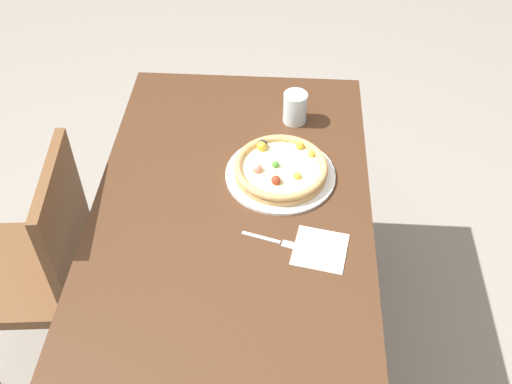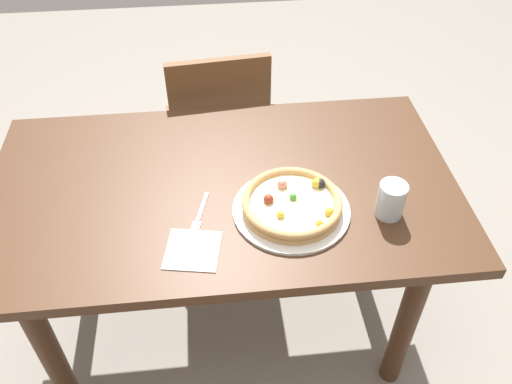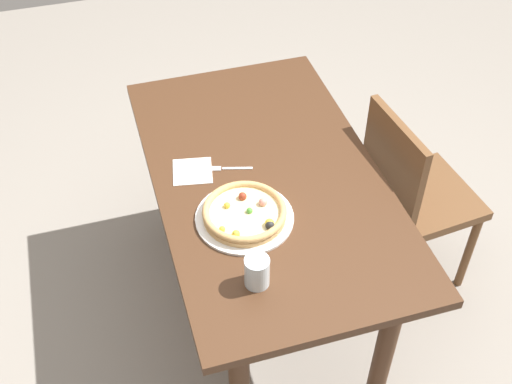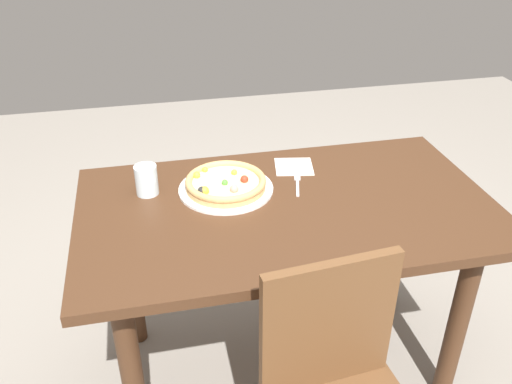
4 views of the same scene
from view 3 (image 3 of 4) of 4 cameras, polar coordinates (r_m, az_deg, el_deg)
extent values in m
plane|color=gray|center=(2.91, 0.77, -9.57)|extent=(6.00, 6.00, 0.00)
cube|color=#472B19|center=(2.35, 0.94, 1.18)|extent=(1.40, 0.80, 0.04)
cylinder|color=#472B19|center=(2.39, 11.25, -13.24)|extent=(0.07, 0.07, 0.72)
cylinder|color=#472B19|center=(3.07, 2.47, 3.85)|extent=(0.07, 0.07, 0.72)
cylinder|color=#472B19|center=(2.97, -7.29, 1.93)|extent=(0.07, 0.07, 0.72)
cylinder|color=brown|center=(3.11, 14.58, -0.68)|extent=(0.04, 0.04, 0.44)
cylinder|color=brown|center=(2.94, 18.12, -5.00)|extent=(0.04, 0.04, 0.44)
cylinder|color=brown|center=(2.96, 9.12, -2.45)|extent=(0.04, 0.04, 0.44)
cylinder|color=brown|center=(2.78, 12.50, -7.15)|extent=(0.04, 0.04, 0.44)
cube|color=brown|center=(2.78, 14.41, -0.44)|extent=(0.44, 0.44, 0.04)
cube|color=brown|center=(2.53, 11.84, 2.14)|extent=(0.38, 0.07, 0.42)
cylinder|color=white|center=(2.18, -1.01, -2.27)|extent=(0.33, 0.33, 0.01)
cylinder|color=tan|center=(2.17, -1.01, -2.02)|extent=(0.28, 0.28, 0.02)
cylinder|color=beige|center=(2.16, -1.02, -1.80)|extent=(0.24, 0.24, 0.01)
torus|color=tan|center=(2.16, -1.02, -1.67)|extent=(0.28, 0.28, 0.02)
sphere|color=gold|center=(2.08, -1.77, -3.69)|extent=(0.03, 0.03, 0.03)
sphere|color=gold|center=(2.17, -2.56, -1.19)|extent=(0.02, 0.02, 0.02)
sphere|color=#4C9E38|center=(2.15, -0.57, -1.64)|extent=(0.02, 0.02, 0.02)
sphere|color=gold|center=(2.10, -2.98, -3.27)|extent=(0.02, 0.02, 0.02)
sphere|color=maroon|center=(2.20, -1.19, -0.38)|extent=(0.03, 0.03, 0.03)
sphere|color=#E58C7F|center=(2.18, 0.62, -0.90)|extent=(0.03, 0.03, 0.03)
sphere|color=#262626|center=(2.10, 1.22, -2.93)|extent=(0.03, 0.03, 0.03)
sphere|color=gold|center=(2.11, 1.19, -2.76)|extent=(0.03, 0.03, 0.03)
cube|color=silver|center=(2.36, -1.63, 2.09)|extent=(0.04, 0.11, 0.00)
cube|color=silver|center=(2.36, -3.69, 2.06)|extent=(0.03, 0.05, 0.00)
cylinder|color=silver|center=(1.97, 0.08, -6.99)|extent=(0.08, 0.08, 0.11)
cube|color=white|center=(2.36, -5.59, 1.82)|extent=(0.16, 0.16, 0.00)
camera|label=1|loc=(2.80, -10.85, 37.01)|focal=42.28mm
camera|label=2|loc=(1.85, -38.51, 19.09)|focal=37.18mm
camera|label=4|loc=(2.43, 43.62, 18.30)|focal=38.15mm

